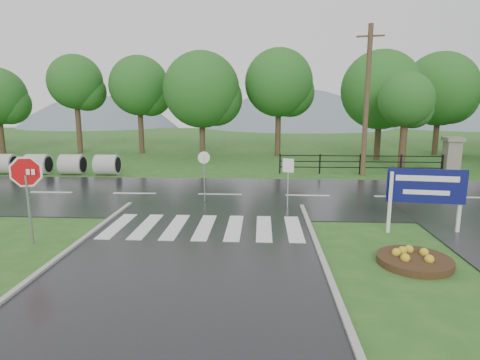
{
  "coord_description": "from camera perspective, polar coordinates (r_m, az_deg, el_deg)",
  "views": [
    {
      "loc": [
        1.9,
        -7.9,
        4.18
      ],
      "look_at": [
        1.14,
        6.0,
        1.5
      ],
      "focal_mm": 30.0,
      "sensor_mm": 36.0,
      "label": 1
    }
  ],
  "objects": [
    {
      "name": "walkway",
      "position": [
        14.24,
        30.88,
        -7.77
      ],
      "size": [
        2.2,
        11.0,
        0.04
      ],
      "primitive_type": "cube",
      "color": "#28282B",
      "rests_on": "ground"
    },
    {
      "name": "crosswalk",
      "position": [
        13.68,
        -5.04,
        -6.68
      ],
      "size": [
        6.5,
        2.8,
        0.02
      ],
      "color": "silver",
      "rests_on": "ground"
    },
    {
      "name": "fence_west",
      "position": [
        24.85,
        16.72,
        2.44
      ],
      "size": [
        9.58,
        0.08,
        1.2
      ],
      "color": "black",
      "rests_on": "ground"
    },
    {
      "name": "pillar_west",
      "position": [
        26.53,
        27.88,
        3.13
      ],
      "size": [
        1.0,
        1.0,
        2.24
      ],
      "color": "gray",
      "rests_on": "ground"
    },
    {
      "name": "ground",
      "position": [
        9.14,
        -9.62,
        -16.49
      ],
      "size": [
        120.0,
        120.0,
        0.0
      ],
      "primitive_type": "plane",
      "color": "#2A5B1E",
      "rests_on": "ground"
    },
    {
      "name": "reg_sign_small",
      "position": [
        16.01,
        6.86,
        0.99
      ],
      "size": [
        0.44,
        0.14,
        2.03
      ],
      "color": "#939399",
      "rests_on": "ground"
    },
    {
      "name": "flower_bed",
      "position": [
        11.68,
        23.57,
        -10.28
      ],
      "size": [
        1.92,
        1.92,
        0.38
      ],
      "color": "#332111",
      "rests_on": "ground"
    },
    {
      "name": "utility_pole_east",
      "position": [
        24.13,
        17.57,
        10.67
      ],
      "size": [
        1.48,
        0.44,
        8.45
      ],
      "color": "#473523",
      "rests_on": "ground"
    },
    {
      "name": "hills",
      "position": [
        75.54,
        4.23,
        -4.26
      ],
      "size": [
        102.0,
        48.0,
        48.0
      ],
      "color": "slate",
      "rests_on": "ground"
    },
    {
      "name": "entrance_tree_left",
      "position": [
        26.88,
        22.56,
        10.41
      ],
      "size": [
        3.32,
        3.32,
        6.05
      ],
      "color": "#3D2B1C",
      "rests_on": "ground"
    },
    {
      "name": "stop_sign",
      "position": [
        13.32,
        -28.09,
        0.01
      ],
      "size": [
        1.22,
        0.34,
        2.83
      ],
      "color": "#939399",
      "rests_on": "ground"
    },
    {
      "name": "main_road",
      "position": [
        18.48,
        -2.86,
        -2.19
      ],
      "size": [
        90.0,
        8.0,
        0.04
      ],
      "primitive_type": "cube",
      "color": "black",
      "rests_on": "ground"
    },
    {
      "name": "culvert_pipes",
      "position": [
        26.73,
        -26.78,
        2.02
      ],
      "size": [
        9.7,
        1.2,
        1.2
      ],
      "color": "#9E9B93",
      "rests_on": "ground"
    },
    {
      "name": "estate_billboard",
      "position": [
        14.18,
        24.94,
        -1.21
      ],
      "size": [
        2.41,
        0.38,
        2.12
      ],
      "color": "silver",
      "rests_on": "ground"
    },
    {
      "name": "reg_sign_round",
      "position": [
        16.96,
        -5.13,
        1.38
      ],
      "size": [
        0.49,
        0.17,
        2.19
      ],
      "color": "#939399",
      "rests_on": "ground"
    },
    {
      "name": "treeline",
      "position": [
        32.19,
        1.5,
        3.43
      ],
      "size": [
        83.2,
        5.2,
        10.0
      ],
      "color": "#1D581B",
      "rests_on": "ground"
    }
  ]
}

